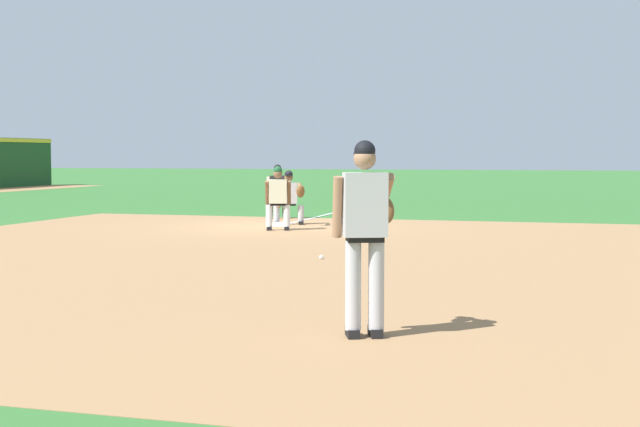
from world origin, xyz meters
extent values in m
plane|color=#336B2D|center=(0.00, 0.00, 0.00)|extent=(160.00, 160.00, 0.00)
cube|color=#9E754C|center=(-6.09, -2.48, 0.00)|extent=(18.00, 18.00, 0.01)
cube|color=white|center=(6.38, 0.00, 0.01)|extent=(12.77, 0.10, 0.00)
cube|color=white|center=(0.00, 0.00, 0.04)|extent=(0.38, 0.38, 0.09)
sphere|color=white|center=(-6.24, -2.84, 0.04)|extent=(0.07, 0.07, 0.07)
cube|color=black|center=(-12.18, -4.85, 0.04)|extent=(0.28, 0.20, 0.09)
cylinder|color=#B2B2B7|center=(-12.21, -4.86, 0.50)|extent=(0.15, 0.15, 0.84)
cube|color=black|center=(-12.09, -5.05, 0.04)|extent=(0.28, 0.20, 0.09)
cylinder|color=#B2B2B7|center=(-12.13, -5.07, 0.50)|extent=(0.15, 0.15, 0.84)
cube|color=black|center=(-12.17, -4.97, 0.94)|extent=(0.31, 0.39, 0.06)
cube|color=#B2B2B7|center=(-12.17, -4.97, 1.26)|extent=(0.37, 0.46, 0.60)
sphere|color=#9E7051|center=(-12.15, -4.96, 1.69)|extent=(0.21, 0.21, 0.21)
sphere|color=black|center=(-12.15, -4.96, 1.76)|extent=(0.20, 0.20, 0.20)
cube|color=black|center=(-12.07, -4.92, 1.74)|extent=(0.17, 0.20, 0.02)
cylinder|color=#9E7051|center=(-12.20, -4.71, 1.23)|extent=(0.21, 0.15, 0.59)
cylinder|color=#9E7051|center=(-11.80, -5.08, 1.35)|extent=(0.52, 0.28, 0.41)
ellipsoid|color=brown|center=(-11.72, -5.05, 1.19)|extent=(0.35, 0.30, 0.34)
cube|color=black|center=(0.58, -0.37, 0.04)|extent=(0.28, 0.20, 0.09)
cylinder|color=#B2B2B7|center=(0.62, -0.35, 0.28)|extent=(0.15, 0.15, 0.40)
cube|color=black|center=(0.36, 0.19, 0.04)|extent=(0.28, 0.20, 0.09)
cylinder|color=#B2B2B7|center=(0.40, 0.21, 0.28)|extent=(0.15, 0.15, 0.40)
cube|color=black|center=(0.51, -0.07, 0.50)|extent=(0.31, 0.39, 0.06)
cube|color=#B2B2B7|center=(0.51, -0.07, 0.78)|extent=(0.37, 0.46, 0.52)
sphere|color=brown|center=(0.49, -0.08, 1.17)|extent=(0.21, 0.21, 0.21)
sphere|color=black|center=(0.49, -0.08, 1.24)|extent=(0.20, 0.20, 0.20)
cube|color=black|center=(0.41, -0.11, 1.22)|extent=(0.16, 0.20, 0.02)
cylinder|color=brown|center=(0.21, -0.45, 0.92)|extent=(0.58, 0.29, 0.24)
cylinder|color=brown|center=(0.33, 0.13, 0.72)|extent=(0.25, 0.17, 0.58)
ellipsoid|color=brown|center=(0.01, -0.53, 0.85)|extent=(0.28, 0.27, 0.35)
cube|color=black|center=(-1.17, -0.15, 0.04)|extent=(0.28, 0.18, 0.09)
cylinder|color=white|center=(-1.21, -0.16, 0.33)|extent=(0.15, 0.15, 0.50)
cube|color=black|center=(-1.05, -0.54, 0.04)|extent=(0.28, 0.18, 0.09)
cylinder|color=white|center=(-1.09, -0.55, 0.33)|extent=(0.15, 0.15, 0.50)
cube|color=black|center=(-1.15, -0.36, 0.60)|extent=(0.29, 0.38, 0.06)
cube|color=beige|center=(-1.15, -0.36, 0.89)|extent=(0.35, 0.45, 0.54)
sphere|color=brown|center=(-1.13, -0.35, 1.29)|extent=(0.21, 0.21, 0.21)
sphere|color=#194C28|center=(-1.13, -0.35, 1.36)|extent=(0.20, 0.20, 0.20)
cube|color=#194C28|center=(-1.04, -0.32, 1.34)|extent=(0.16, 0.19, 0.02)
cylinder|color=brown|center=(-1.08, -0.07, 0.86)|extent=(0.34, 0.18, 0.56)
cylinder|color=brown|center=(-0.93, -0.55, 0.86)|extent=(0.34, 0.18, 0.56)
cube|color=black|center=(2.42, 0.65, 0.04)|extent=(0.28, 0.20, 0.09)
cylinder|color=#515154|center=(2.46, 0.67, 0.33)|extent=(0.15, 0.15, 0.50)
cube|color=black|center=(2.27, 1.02, 0.04)|extent=(0.28, 0.20, 0.09)
cylinder|color=#515154|center=(2.31, 1.04, 0.33)|extent=(0.15, 0.15, 0.50)
cube|color=black|center=(2.38, 0.85, 0.60)|extent=(0.31, 0.39, 0.06)
cube|color=#232326|center=(2.38, 0.85, 0.89)|extent=(0.37, 0.46, 0.54)
sphere|color=#DBB28E|center=(2.37, 0.84, 1.29)|extent=(0.21, 0.21, 0.21)
sphere|color=black|center=(2.37, 0.84, 1.36)|extent=(0.20, 0.20, 0.20)
cube|color=black|center=(2.28, 0.81, 1.34)|extent=(0.17, 0.20, 0.02)
cylinder|color=#DBB28E|center=(2.34, 0.57, 0.86)|extent=(0.34, 0.20, 0.56)
cylinder|color=#DBB28E|center=(2.15, 1.03, 0.86)|extent=(0.34, 0.20, 0.56)
camera|label=1|loc=(-20.25, -6.86, 1.73)|focal=50.00mm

